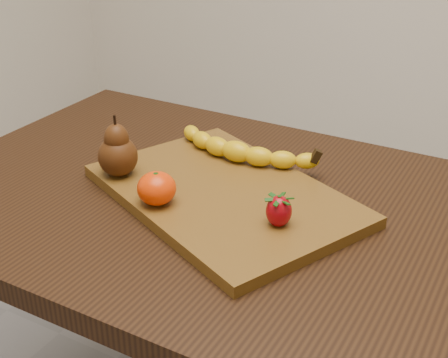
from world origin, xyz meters
The scene contains 6 objects.
table centered at (0.00, 0.00, 0.66)m, with size 1.00×0.70×0.76m.
cutting_board centered at (0.04, 0.00, 0.77)m, with size 0.45×0.30×0.02m, color brown.
banana centered at (0.00, 0.11, 0.80)m, with size 0.25×0.06×0.04m, color yellow, non-canonical shape.
pear centered at (-0.15, -0.04, 0.83)m, with size 0.07×0.07×0.11m, color #44220B, non-canonical shape.
mandarin centered at (-0.03, -0.09, 0.81)m, with size 0.06×0.06×0.05m, color #F13902.
strawberry centered at (0.17, -0.06, 0.81)m, with size 0.04×0.04×0.05m, color #99040D, non-canonical shape.
Camera 1 is at (0.49, -0.81, 1.28)m, focal length 50.00 mm.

